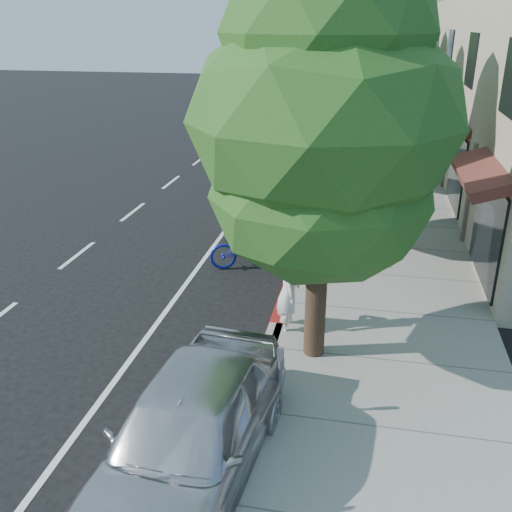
% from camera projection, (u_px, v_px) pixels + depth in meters
% --- Properties ---
extents(ground, '(120.00, 120.00, 0.00)m').
position_uv_depth(ground, '(283.00, 308.00, 13.15)').
color(ground, black).
rests_on(ground, ground).
extents(sidewalk, '(4.60, 56.00, 0.15)m').
position_uv_depth(sidewalk, '(383.00, 207.00, 19.95)').
color(sidewalk, gray).
rests_on(sidewalk, ground).
extents(curb, '(0.30, 56.00, 0.15)m').
position_uv_depth(curb, '(318.00, 204.00, 20.37)').
color(curb, '#9E998E').
rests_on(curb, ground).
extents(curb_red_segment, '(0.32, 4.00, 0.15)m').
position_uv_depth(curb_red_segment, '(290.00, 286.00, 14.03)').
color(curb_red_segment, maroon).
rests_on(curb_red_segment, ground).
extents(street_tree_0, '(4.62, 4.62, 7.35)m').
position_uv_depth(street_tree_0, '(324.00, 126.00, 9.45)').
color(street_tree_0, black).
rests_on(street_tree_0, ground).
extents(street_tree_1, '(4.84, 4.84, 7.44)m').
position_uv_depth(street_tree_1, '(344.00, 87.00, 14.88)').
color(street_tree_1, black).
rests_on(street_tree_1, ground).
extents(street_tree_2, '(4.00, 4.00, 7.46)m').
position_uv_depth(street_tree_2, '(354.00, 63.00, 20.23)').
color(street_tree_2, black).
rests_on(street_tree_2, ground).
extents(street_tree_3, '(5.72, 5.72, 7.68)m').
position_uv_depth(street_tree_3, '(359.00, 59.00, 25.75)').
color(street_tree_3, black).
rests_on(street_tree_3, ground).
extents(street_tree_4, '(4.62, 4.62, 8.07)m').
position_uv_depth(street_tree_4, '(363.00, 42.00, 30.98)').
color(street_tree_4, black).
rests_on(street_tree_4, ground).
extents(street_tree_5, '(4.23, 4.23, 7.23)m').
position_uv_depth(street_tree_5, '(365.00, 48.00, 36.62)').
color(street_tree_5, black).
rests_on(street_tree_5, ground).
extents(cyclist, '(0.64, 0.80, 1.93)m').
position_uv_depth(cyclist, '(288.00, 291.00, 11.75)').
color(cyclist, white).
rests_on(cyclist, ground).
extents(bicycle, '(2.24, 1.45, 1.11)m').
position_uv_depth(bicycle, '(249.00, 248.00, 15.11)').
color(bicycle, '#16219B').
rests_on(bicycle, ground).
extents(silver_suv, '(2.55, 5.53, 1.54)m').
position_uv_depth(silver_suv, '(277.00, 204.00, 18.03)').
color(silver_suv, '#A4A4A8').
rests_on(silver_suv, ground).
extents(dark_sedan, '(2.07, 5.06, 1.63)m').
position_uv_depth(dark_sedan, '(321.00, 146.00, 26.06)').
color(dark_sedan, black).
rests_on(dark_sedan, ground).
extents(white_pickup, '(2.68, 5.20, 1.44)m').
position_uv_depth(white_pickup, '(292.00, 137.00, 28.65)').
color(white_pickup, silver).
rests_on(white_pickup, ground).
extents(dark_suv_far, '(2.37, 4.74, 1.55)m').
position_uv_depth(dark_suv_far, '(332.00, 122.00, 32.54)').
color(dark_suv_far, black).
rests_on(dark_suv_far, ground).
extents(near_car_a, '(2.34, 4.96, 1.64)m').
position_uv_depth(near_car_a, '(189.00, 432.00, 7.95)').
color(near_car_a, silver).
rests_on(near_car_a, ground).
extents(pedestrian, '(0.83, 0.65, 1.68)m').
position_uv_depth(pedestrian, '(401.00, 213.00, 16.44)').
color(pedestrian, black).
rests_on(pedestrian, sidewalk).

